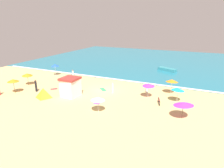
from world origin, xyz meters
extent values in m
plane|color=#D8B775|center=(0.00, 0.00, 0.00)|extent=(60.00, 60.00, 0.00)
cube|color=teal|center=(0.00, 28.00, 0.05)|extent=(60.00, 44.00, 0.10)
cube|color=white|center=(0.00, 6.30, 0.10)|extent=(57.00, 0.70, 0.01)
cube|color=white|center=(-3.21, -4.22, 1.27)|extent=(2.43, 2.48, 2.54)
cube|color=#A5332D|center=(-3.21, -4.22, 2.68)|extent=(2.43, 2.49, 0.29)
cylinder|color=silver|center=(7.26, -0.04, 1.05)|extent=(0.05, 0.05, 2.09)
cone|color=#B733C6|center=(7.26, -0.04, 1.94)|extent=(1.84, 1.85, 0.49)
cylinder|color=silver|center=(10.03, 2.92, 1.11)|extent=(0.05, 0.05, 2.22)
cone|color=orange|center=(10.03, 2.92, 2.08)|extent=(1.89, 1.92, 0.55)
cylinder|color=#4C3823|center=(-11.88, -6.75, 1.08)|extent=(0.05, 0.05, 2.15)
cone|color=orange|center=(-11.88, -6.75, 2.00)|extent=(2.39, 2.39, 0.42)
cylinder|color=silver|center=(3.00, -7.21, 0.94)|extent=(0.05, 0.05, 1.88)
cone|color=white|center=(3.00, -7.21, 1.74)|extent=(2.30, 2.31, 0.47)
cylinder|color=#4C3823|center=(-13.05, -3.01, 1.01)|extent=(0.05, 0.05, 2.03)
cone|color=orange|center=(-13.05, -3.01, 1.87)|extent=(2.33, 2.31, 0.54)
cylinder|color=#4C3823|center=(12.42, -4.63, 0.97)|extent=(0.05, 0.05, 1.94)
cone|color=#B733C6|center=(12.42, -4.63, 1.79)|extent=(2.97, 2.96, 0.63)
cylinder|color=silver|center=(11.27, 0.13, 0.96)|extent=(0.05, 0.05, 1.93)
cone|color=#19B7C6|center=(11.27, 0.13, 1.81)|extent=(2.47, 2.47, 0.49)
cylinder|color=silver|center=(-12.99, 4.00, 1.15)|extent=(0.05, 0.05, 2.30)
cone|color=blue|center=(-12.99, 4.00, 2.11)|extent=(2.09, 2.09, 0.51)
pyramid|color=yellow|center=(-6.33, -6.42, 0.73)|extent=(2.33, 2.24, 1.46)
torus|color=black|center=(9.35, -2.13, 0.33)|extent=(0.28, 0.70, 0.72)
torus|color=black|center=(9.01, -1.09, 0.33)|extent=(0.28, 0.70, 0.72)
cube|color=red|center=(9.18, -1.61, 0.55)|extent=(0.33, 0.85, 0.36)
cylinder|color=white|center=(-8.67, 3.93, 0.70)|extent=(0.41, 0.41, 1.40)
sphere|color=#9E6B47|center=(-8.67, 3.93, 1.51)|extent=(0.24, 0.24, 0.24)
cube|color=white|center=(6.57, 1.91, 0.34)|extent=(0.49, 0.49, 0.68)
sphere|color=#DBA884|center=(6.57, 1.91, 0.80)|extent=(0.26, 0.26, 0.26)
cylinder|color=white|center=(1.82, -0.40, 0.78)|extent=(0.40, 0.40, 1.56)
sphere|color=beige|center=(1.82, -0.40, 1.67)|extent=(0.25, 0.25, 0.25)
cylinder|color=black|center=(-9.31, -4.89, 0.85)|extent=(0.38, 0.38, 1.70)
sphere|color=brown|center=(-9.31, -4.89, 1.81)|extent=(0.24, 0.24, 0.24)
cylinder|color=black|center=(-6.12, 0.15, 0.82)|extent=(0.43, 0.43, 1.64)
sphere|color=#9E6B47|center=(-6.12, 0.15, 1.77)|extent=(0.28, 0.28, 0.28)
cube|color=green|center=(-0.22, 0.32, 0.01)|extent=(1.77, 1.70, 0.01)
cube|color=#D84CA5|center=(1.52, -4.65, 0.01)|extent=(0.99, 1.44, 0.01)
cube|color=red|center=(-7.63, -2.80, 0.01)|extent=(1.21, 1.23, 0.01)
cube|color=teal|center=(7.03, 17.07, 0.42)|extent=(4.28, 2.76, 0.65)
camera|label=1|loc=(13.57, -26.04, 10.47)|focal=31.23mm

